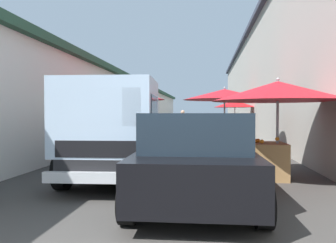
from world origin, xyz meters
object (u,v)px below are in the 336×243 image
object	(u,v)px
fruit_stall_far_left	(225,101)
vendor_by_crates	(183,122)
fruit_stall_near_left	(235,107)
fruit_stall_near_right	(129,106)
hatchback_car	(196,156)
vendor_in_shade	(154,124)
fruit_stall_mid_lane	(276,101)
delivery_truck	(116,133)

from	to	relation	value
fruit_stall_far_left	vendor_by_crates	distance (m)	7.76
fruit_stall_near_left	vendor_by_crates	world-z (taller)	fruit_stall_near_left
fruit_stall_near_right	fruit_stall_far_left	size ratio (longest dim) A/B	0.81
hatchback_car	vendor_by_crates	size ratio (longest dim) A/B	2.39
hatchback_car	fruit_stall_near_right	bearing A→B (deg)	25.37
vendor_in_shade	fruit_stall_far_left	bearing A→B (deg)	-144.30
fruit_stall_far_left	fruit_stall_mid_lane	bearing A→B (deg)	-167.67
hatchback_car	vendor_by_crates	world-z (taller)	vendor_by_crates
fruit_stall_far_left	vendor_in_shade	xyz separation A→B (m)	(4.42, 3.17, -0.93)
delivery_truck	vendor_in_shade	size ratio (longest dim) A/B	3.02
fruit_stall_far_left	vendor_in_shade	distance (m)	5.52
fruit_stall_near_right	fruit_stall_near_left	world-z (taller)	fruit_stall_near_left
fruit_stall_mid_lane	fruit_stall_near_left	world-z (taller)	fruit_stall_near_left
fruit_stall_far_left	hatchback_car	xyz separation A→B (m)	(-5.89, 0.80, -1.15)
fruit_stall_far_left	vendor_in_shade	world-z (taller)	fruit_stall_far_left
fruit_stall_near_left	vendor_in_shade	size ratio (longest dim) A/B	1.49
fruit_stall_far_left	delivery_truck	bearing A→B (deg)	152.03
delivery_truck	vendor_by_crates	world-z (taller)	delivery_truck
fruit_stall_mid_lane	hatchback_car	bearing A→B (deg)	138.38
delivery_truck	vendor_by_crates	distance (m)	12.16
delivery_truck	hatchback_car	bearing A→B (deg)	-124.96
vendor_in_shade	delivery_truck	bearing A→B (deg)	-175.78
fruit_stall_near_right	fruit_stall_near_left	size ratio (longest dim) A/B	0.93
fruit_stall_near_right	hatchback_car	world-z (taller)	fruit_stall_near_right
fruit_stall_near_right	fruit_stall_far_left	bearing A→B (deg)	-70.75
hatchback_car	vendor_in_shade	world-z (taller)	vendor_in_shade
fruit_stall_mid_lane	vendor_in_shade	distance (m)	9.37
fruit_stall_near_right	hatchback_car	distance (m)	5.42
fruit_stall_near_left	delivery_truck	bearing A→B (deg)	164.88
fruit_stall_mid_lane	vendor_by_crates	world-z (taller)	fruit_stall_mid_lane
fruit_stall_near_right	hatchback_car	xyz separation A→B (m)	(-4.82, -2.28, -0.96)
fruit_stall_far_left	vendor_by_crates	bearing A→B (deg)	14.99
vendor_in_shade	vendor_by_crates	bearing A→B (deg)	-21.32
vendor_by_crates	fruit_stall_far_left	bearing A→B (deg)	-165.01
fruit_stall_near_right	vendor_in_shade	xyz separation A→B (m)	(5.49, 0.09, -0.74)
fruit_stall_far_left	delivery_truck	xyz separation A→B (m)	(-4.71, 2.50, -0.85)
fruit_stall_mid_lane	delivery_truck	xyz separation A→B (m)	(-0.70, 3.38, -0.67)
vendor_by_crates	vendor_in_shade	xyz separation A→B (m)	(-3.03, 1.18, 0.01)
fruit_stall_mid_lane	fruit_stall_near_left	size ratio (longest dim) A/B	1.16
fruit_stall_near_left	fruit_stall_far_left	bearing A→B (deg)	172.84
vendor_by_crates	vendor_in_shade	size ratio (longest dim) A/B	0.99
hatchback_car	vendor_by_crates	distance (m)	13.39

